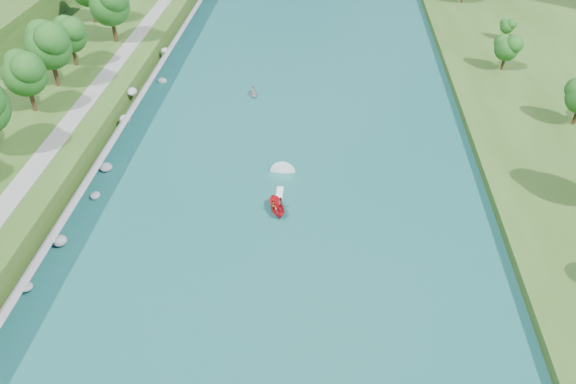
{
  "coord_description": "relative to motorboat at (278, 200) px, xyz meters",
  "views": [
    {
      "loc": [
        5.58,
        -43.72,
        45.2
      ],
      "look_at": [
        1.14,
        13.24,
        2.5
      ],
      "focal_mm": 35.0,
      "sensor_mm": 36.0,
      "label": 1
    }
  ],
  "objects": [
    {
      "name": "riprap_bank",
      "position": [
        -25.63,
        5.58,
        1.02
      ],
      "size": [
        4.03,
        236.0,
        4.16
      ],
      "color": "slate",
      "rests_on": "ground"
    },
    {
      "name": "motorboat",
      "position": [
        0.0,
        0.0,
        0.0
      ],
      "size": [
        3.6,
        18.94,
        2.03
      ],
      "rotation": [
        0.0,
        0.0,
        3.47
      ],
      "color": "red",
      "rests_on": "river_water"
    },
    {
      "name": "raft",
      "position": [
        -7.18,
        30.41,
        -0.28
      ],
      "size": [
        2.92,
        3.43,
        1.68
      ],
      "rotation": [
        0.0,
        0.0,
        0.34
      ],
      "color": "gray",
      "rests_on": "river_water"
    },
    {
      "name": "riverside_path",
      "position": [
        -32.29,
        6.28,
        2.79
      ],
      "size": [
        3.0,
        200.0,
        0.1
      ],
      "primitive_type": "cube",
      "color": "gray",
      "rests_on": "berm_west"
    },
    {
      "name": "ground",
      "position": [
        0.21,
        -13.72,
        -0.76
      ],
      "size": [
        260.0,
        260.0,
        0.0
      ],
      "primitive_type": "plane",
      "color": "#2D5119",
      "rests_on": "ground"
    },
    {
      "name": "river_water",
      "position": [
        0.21,
        6.28,
        -0.71
      ],
      "size": [
        55.0,
        240.0,
        0.1
      ],
      "primitive_type": "cube",
      "color": "#165157",
      "rests_on": "ground"
    }
  ]
}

